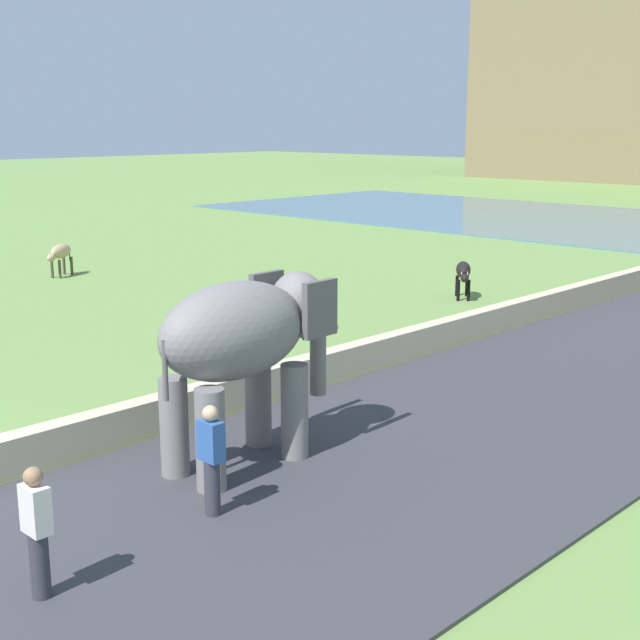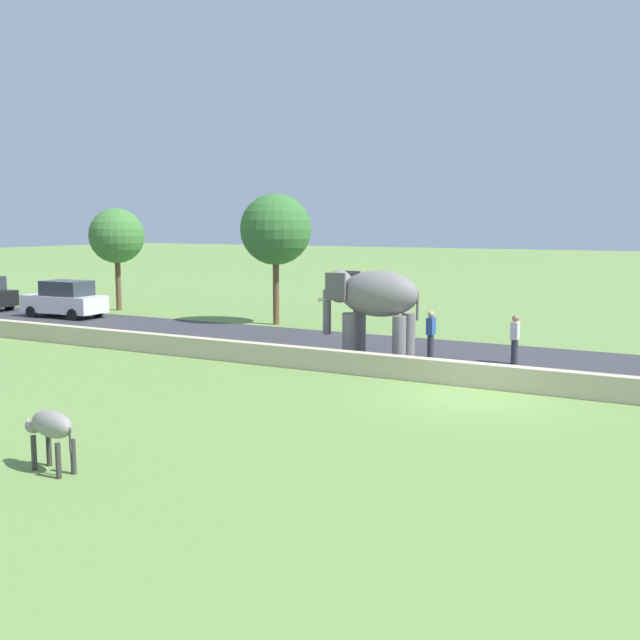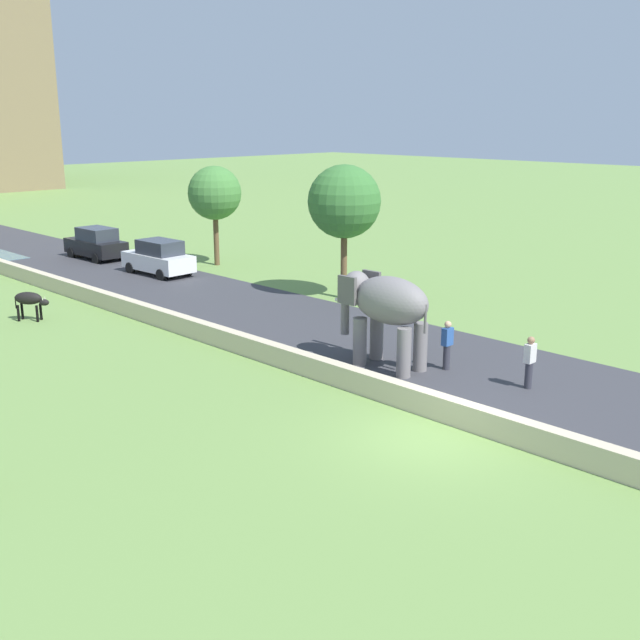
{
  "view_description": "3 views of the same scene",
  "coord_description": "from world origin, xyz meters",
  "px_view_note": "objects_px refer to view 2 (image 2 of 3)",
  "views": [
    {
      "loc": [
        13.37,
        -4.21,
        5.33
      ],
      "look_at": [
        1.37,
        8.19,
        1.43
      ],
      "focal_mm": 49.24,
      "sensor_mm": 36.0,
      "label": 1
    },
    {
      "loc": [
        -19.01,
        -5.89,
        4.54
      ],
      "look_at": [
        2.47,
        5.85,
        1.38
      ],
      "focal_mm": 42.57,
      "sensor_mm": 36.0,
      "label": 2
    },
    {
      "loc": [
        -14.41,
        -10.57,
        7.77
      ],
      "look_at": [
        1.72,
        5.58,
        1.67
      ],
      "focal_mm": 42.97,
      "sensor_mm": 36.0,
      "label": 3
    }
  ],
  "objects_px": {
    "elephant": "(373,300)",
    "car_white": "(65,300)",
    "person_trailing": "(515,339)",
    "cow_grey": "(51,427)",
    "person_beside_elephant": "(431,334)"
  },
  "relations": [
    {
      "from": "person_trailing",
      "to": "car_white",
      "type": "bearing_deg",
      "value": 85.39
    },
    {
      "from": "person_trailing",
      "to": "person_beside_elephant",
      "type": "bearing_deg",
      "value": 95.85
    },
    {
      "from": "person_trailing",
      "to": "car_white",
      "type": "distance_m",
      "value": 21.89
    },
    {
      "from": "elephant",
      "to": "person_trailing",
      "type": "bearing_deg",
      "value": -72.08
    },
    {
      "from": "elephant",
      "to": "person_trailing",
      "type": "xyz_separation_m",
      "value": [
        1.4,
        -4.33,
        -1.16
      ]
    },
    {
      "from": "car_white",
      "to": "cow_grey",
      "type": "bearing_deg",
      "value": -133.48
    },
    {
      "from": "person_beside_elephant",
      "to": "car_white",
      "type": "xyz_separation_m",
      "value": [
        2.04,
        19.1,
        0.03
      ]
    },
    {
      "from": "person_trailing",
      "to": "cow_grey",
      "type": "xyz_separation_m",
      "value": [
        -14.39,
        4.8,
        -0.04
      ]
    },
    {
      "from": "elephant",
      "to": "car_white",
      "type": "bearing_deg",
      "value": 79.76
    },
    {
      "from": "elephant",
      "to": "person_trailing",
      "type": "height_order",
      "value": "elephant"
    },
    {
      "from": "car_white",
      "to": "elephant",
      "type": "bearing_deg",
      "value": -100.24
    },
    {
      "from": "car_white",
      "to": "person_beside_elephant",
      "type": "bearing_deg",
      "value": -96.08
    },
    {
      "from": "elephant",
      "to": "car_white",
      "type": "distance_m",
      "value": 17.81
    },
    {
      "from": "car_white",
      "to": "cow_grey",
      "type": "relative_size",
      "value": 2.87
    },
    {
      "from": "person_trailing",
      "to": "car_white",
      "type": "relative_size",
      "value": 0.4
    }
  ]
}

